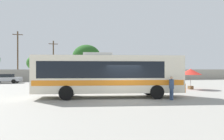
% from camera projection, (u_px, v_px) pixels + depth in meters
% --- Properties ---
extents(ground_plane, '(300.00, 300.00, 0.00)m').
position_uv_depth(ground_plane, '(101.00, 88.00, 24.14)').
color(ground_plane, gray).
extents(perimeter_wall, '(80.00, 0.30, 2.16)m').
position_uv_depth(perimeter_wall, '(88.00, 75.00, 38.13)').
color(perimeter_wall, '#9E998C').
rests_on(perimeter_wall, ground_plane).
extents(coach_bus_cream_orange, '(11.54, 4.17, 3.47)m').
position_uv_depth(coach_bus_cream_orange, '(107.00, 74.00, 15.75)').
color(coach_bus_cream_orange, silver).
rests_on(coach_bus_cream_orange, ground_plane).
extents(attendant_by_bus_door, '(0.42, 0.42, 1.69)m').
position_uv_depth(attendant_by_bus_door, '(172.00, 87.00, 14.36)').
color(attendant_by_bus_door, '#33476B').
rests_on(attendant_by_bus_door, ground_plane).
extents(vendor_umbrella_secondary_red, '(2.38, 2.38, 2.25)m').
position_uv_depth(vendor_umbrella_secondary_red, '(191.00, 72.00, 22.21)').
color(vendor_umbrella_secondary_red, gray).
rests_on(vendor_umbrella_secondary_red, ground_plane).
extents(parked_car_leftmost_silver, '(4.59, 2.19, 1.45)m').
position_uv_depth(parked_car_leftmost_silver, '(6.00, 78.00, 31.86)').
color(parked_car_leftmost_silver, '#B7BABF').
rests_on(parked_car_leftmost_silver, ground_plane).
extents(parked_car_second_silver, '(4.12, 2.16, 1.50)m').
position_uv_depth(parked_car_second_silver, '(44.00, 78.00, 33.16)').
color(parked_car_second_silver, '#B7BABF').
rests_on(parked_car_second_silver, ground_plane).
extents(parked_car_third_silver, '(4.13, 2.19, 1.43)m').
position_uv_depth(parked_car_third_silver, '(79.00, 78.00, 33.93)').
color(parked_car_third_silver, '#B7BABF').
rests_on(parked_car_third_silver, ground_plane).
extents(parked_car_rightmost_grey, '(4.63, 2.21, 1.51)m').
position_uv_depth(parked_car_rightmost_grey, '(121.00, 77.00, 35.63)').
color(parked_car_rightmost_grey, slate).
rests_on(parked_car_rightmost_grey, ground_plane).
extents(utility_pole_near, '(1.80, 0.30, 7.80)m').
position_uv_depth(utility_pole_near, '(53.00, 60.00, 39.74)').
color(utility_pole_near, '#4C3823').
rests_on(utility_pole_near, ground_plane).
extents(utility_pole_far, '(1.80, 0.34, 9.24)m').
position_uv_depth(utility_pole_far, '(18.00, 55.00, 37.37)').
color(utility_pole_far, '#4C3823').
rests_on(utility_pole_far, ground_plane).
extents(roadside_tree_midleft, '(3.73, 3.73, 5.16)m').
position_uv_depth(roadside_tree_midleft, '(36.00, 63.00, 42.51)').
color(roadside_tree_midleft, brown).
rests_on(roadside_tree_midleft, ground_plane).
extents(roadside_tree_midright, '(5.97, 5.97, 7.44)m').
position_uv_depth(roadside_tree_midright, '(87.00, 57.00, 43.10)').
color(roadside_tree_midright, brown).
rests_on(roadside_tree_midright, ground_plane).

